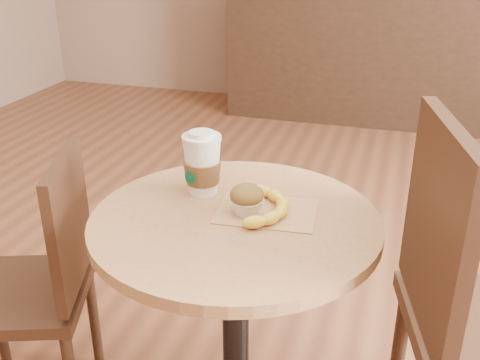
{
  "coord_description": "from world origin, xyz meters",
  "views": [
    {
      "loc": [
        0.25,
        -1.25,
        1.39
      ],
      "look_at": [
        -0.11,
        -0.07,
        0.83
      ],
      "focal_mm": 42.0,
      "sensor_mm": 36.0,
      "label": 1
    }
  ],
  "objects_px": {
    "chair_right": "(480,315)",
    "muffin": "(247,199)",
    "chair_left": "(40,280)",
    "coffee_cup": "(202,166)",
    "banana": "(268,207)",
    "cafe_table": "(236,291)"
  },
  "relations": [
    {
      "from": "cafe_table",
      "to": "coffee_cup",
      "type": "height_order",
      "value": "coffee_cup"
    },
    {
      "from": "banana",
      "to": "cafe_table",
      "type": "bearing_deg",
      "value": -155.5
    },
    {
      "from": "chair_left",
      "to": "chair_right",
      "type": "distance_m",
      "value": 1.18
    },
    {
      "from": "cafe_table",
      "to": "banana",
      "type": "height_order",
      "value": "banana"
    },
    {
      "from": "chair_left",
      "to": "banana",
      "type": "height_order",
      "value": "chair_left"
    },
    {
      "from": "chair_right",
      "to": "muffin",
      "type": "xyz_separation_m",
      "value": [
        -0.56,
        -0.02,
        0.23
      ]
    },
    {
      "from": "coffee_cup",
      "to": "chair_left",
      "type": "bearing_deg",
      "value": -145.89
    },
    {
      "from": "chair_right",
      "to": "muffin",
      "type": "bearing_deg",
      "value": 79.08
    },
    {
      "from": "chair_left",
      "to": "chair_right",
      "type": "relative_size",
      "value": 0.82
    },
    {
      "from": "chair_left",
      "to": "muffin",
      "type": "xyz_separation_m",
      "value": [
        0.61,
        0.04,
        0.33
      ]
    },
    {
      "from": "muffin",
      "to": "banana",
      "type": "xyz_separation_m",
      "value": [
        0.05,
        0.02,
        -0.02
      ]
    },
    {
      "from": "chair_right",
      "to": "coffee_cup",
      "type": "relative_size",
      "value": 6.09
    },
    {
      "from": "chair_left",
      "to": "coffee_cup",
      "type": "relative_size",
      "value": 4.98
    },
    {
      "from": "banana",
      "to": "muffin",
      "type": "bearing_deg",
      "value": -164.38
    },
    {
      "from": "coffee_cup",
      "to": "banana",
      "type": "height_order",
      "value": "coffee_cup"
    },
    {
      "from": "chair_right",
      "to": "banana",
      "type": "height_order",
      "value": "chair_right"
    },
    {
      "from": "chair_right",
      "to": "banana",
      "type": "distance_m",
      "value": 0.56
    },
    {
      "from": "chair_right",
      "to": "muffin",
      "type": "relative_size",
      "value": 12.14
    },
    {
      "from": "chair_left",
      "to": "chair_right",
      "type": "bearing_deg",
      "value": 72.93
    },
    {
      "from": "chair_left",
      "to": "muffin",
      "type": "distance_m",
      "value": 0.69
    },
    {
      "from": "coffee_cup",
      "to": "banana",
      "type": "bearing_deg",
      "value": -0.51
    },
    {
      "from": "chair_left",
      "to": "banana",
      "type": "distance_m",
      "value": 0.73
    }
  ]
}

